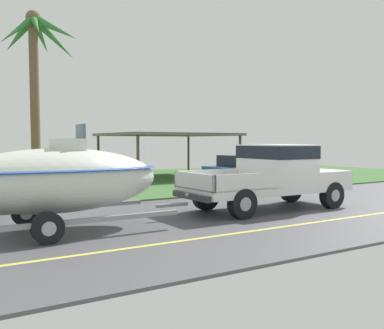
# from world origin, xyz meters

# --- Properties ---
(ground) EXTENTS (36.00, 22.00, 0.11)m
(ground) POSITION_xyz_m (0.00, 8.38, -0.01)
(ground) COLOR #4C4C51
(pickup_truck_towing) EXTENTS (5.48, 2.03, 1.94)m
(pickup_truck_towing) POSITION_xyz_m (-0.86, 0.44, 1.06)
(pickup_truck_towing) COLOR silver
(pickup_truck_towing) RESTS_ON ground
(boat_on_trailer) EXTENTS (6.04, 2.37, 2.43)m
(boat_on_trailer) POSITION_xyz_m (-7.39, 0.44, 1.17)
(boat_on_trailer) COLOR gray
(boat_on_trailer) RESTS_ON ground
(parked_sedan_near) EXTENTS (4.62, 1.83, 1.38)m
(parked_sedan_near) POSITION_xyz_m (3.38, 6.71, 0.67)
(parked_sedan_near) COLOR #234C89
(parked_sedan_near) RESTS_ON ground
(carport_awning) EXTENTS (6.47, 5.80, 2.47)m
(carport_awning) POSITION_xyz_m (1.60, 11.78, 2.35)
(carport_awning) COLOR #4C4238
(carport_awning) RESTS_ON ground
(palm_tree_mid) EXTENTS (2.89, 3.40, 7.05)m
(palm_tree_mid) POSITION_xyz_m (-6.05, 8.31, 5.35)
(palm_tree_mid) COLOR brown
(palm_tree_mid) RESTS_ON ground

